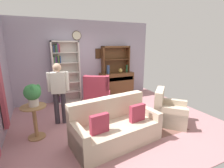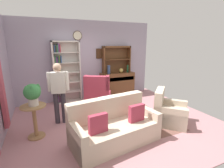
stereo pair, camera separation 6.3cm
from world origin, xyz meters
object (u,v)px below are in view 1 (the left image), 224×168
at_px(wingback_chair, 97,95).
at_px(person_reading, 59,89).
at_px(sideboard_hutch, 115,56).
at_px(vase_round, 120,71).
at_px(couch_floral, 115,127).
at_px(coffee_table, 107,112).
at_px(bookshelf, 64,73).
at_px(potted_plant_large, 33,93).
at_px(bottle_wine, 127,69).
at_px(book_stack, 111,106).
at_px(vase_tall, 108,70).
at_px(plant_stand, 35,118).
at_px(sideboard, 117,83).
at_px(armchair_floral, 169,112).

bearing_deg(wingback_chair, person_reading, -150.46).
bearing_deg(sideboard_hutch, vase_round, -53.52).
relative_size(couch_floral, coffee_table, 2.37).
distance_m(bookshelf, wingback_chair, 1.39).
bearing_deg(couch_floral, potted_plant_large, 150.92).
bearing_deg(sideboard_hutch, potted_plant_large, -144.69).
relative_size(bookshelf, wingback_chair, 1.96).
xyz_separation_m(bookshelf, couch_floral, (0.54, -2.86, -0.74)).
bearing_deg(potted_plant_large, couch_floral, -29.08).
bearing_deg(wingback_chair, vase_round, 29.52).
bearing_deg(vase_round, potted_plant_large, -148.20).
distance_m(bottle_wine, couch_floral, 3.32).
relative_size(couch_floral, book_stack, 8.43).
xyz_separation_m(sideboard_hutch, vase_tall, (-0.39, -0.19, -0.48)).
bearing_deg(plant_stand, vase_tall, 36.30).
bearing_deg(vase_tall, bookshelf, 173.96).
relative_size(vase_tall, plant_stand, 0.43).
bearing_deg(sideboard_hutch, sideboard, -90.00).
relative_size(bottle_wine, person_reading, 0.19).
xyz_separation_m(bookshelf, vase_tall, (1.56, -0.16, 0.03)).
bearing_deg(sideboard, vase_tall, -168.37).
distance_m(sideboard, coffee_table, 2.41).
bearing_deg(wingback_chair, bookshelf, 137.18).
bearing_deg(person_reading, potted_plant_large, -139.71).
distance_m(sideboard_hutch, coffee_table, 2.78).
height_order(bottle_wine, couch_floral, bottle_wine).
xyz_separation_m(bookshelf, bottle_wine, (2.34, -0.17, 0.01)).
xyz_separation_m(bookshelf, person_reading, (-0.38, -1.54, -0.15)).
bearing_deg(coffee_table, vase_tall, 65.63).
bearing_deg(book_stack, armchair_floral, -24.33).
bearing_deg(wingback_chair, book_stack, -93.36).
xyz_separation_m(armchair_floral, wingback_chair, (-1.28, 1.87, 0.09)).
relative_size(armchair_floral, coffee_table, 1.35).
xyz_separation_m(vase_tall, vase_round, (0.52, 0.01, -0.07)).
distance_m(sideboard_hutch, person_reading, 2.88).
bearing_deg(coffee_table, bottle_wine, 49.46).
bearing_deg(coffee_table, bookshelf, 107.54).
bearing_deg(couch_floral, vase_round, 60.45).
distance_m(bookshelf, sideboard, 2.02).
distance_m(potted_plant_large, book_stack, 1.85).
height_order(vase_round, potted_plant_large, potted_plant_large).
relative_size(vase_tall, armchair_floral, 0.29).
relative_size(bookshelf, sideboard, 1.62).
distance_m(plant_stand, person_reading, 0.89).
xyz_separation_m(sideboard_hutch, armchair_floral, (0.22, -2.72, -1.27)).
distance_m(couch_floral, plant_stand, 1.73).
bearing_deg(bookshelf, person_reading, -103.72).
bearing_deg(vase_tall, plant_stand, -143.70).
distance_m(plant_stand, coffee_table, 1.65).
height_order(bottle_wine, potted_plant_large, same).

